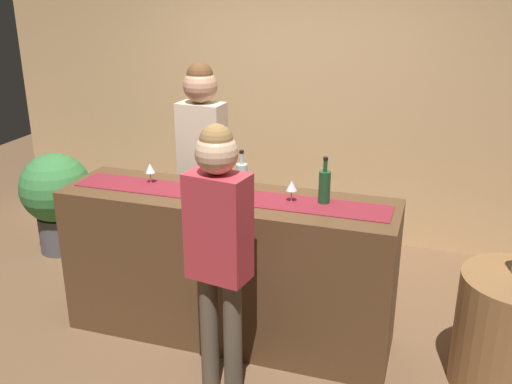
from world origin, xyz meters
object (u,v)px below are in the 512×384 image
object	(u,v)px
wine_bottle_clear	(242,179)
bartender	(202,152)
wine_glass_near_customer	(292,186)
potted_plant_tall	(57,196)
wine_bottle_green	(324,186)
wine_glass_mid_counter	(150,169)
customer_sipping	(219,237)

from	to	relation	value
wine_bottle_clear	bartender	distance (m)	0.73
wine_glass_near_customer	potted_plant_tall	xyz separation A→B (m)	(-2.37, 0.76, -0.61)
wine_bottle_green	wine_glass_mid_counter	distance (m)	1.21
bartender	wine_bottle_green	bearing A→B (deg)	157.22
wine_bottle_green	wine_bottle_clear	bearing A→B (deg)	-178.04
wine_glass_near_customer	wine_glass_mid_counter	xyz separation A→B (m)	(-1.01, 0.04, 0.00)
wine_glass_mid_counter	customer_sipping	bearing A→B (deg)	-40.61
bartender	customer_sipping	world-z (taller)	bartender
wine_bottle_green	potted_plant_tall	size ratio (longest dim) A/B	0.33
wine_glass_mid_counter	bartender	world-z (taller)	bartender
wine_glass_near_customer	wine_glass_mid_counter	distance (m)	1.01
wine_bottle_clear	wine_glass_mid_counter	world-z (taller)	wine_bottle_clear
customer_sipping	wine_glass_mid_counter	bearing A→B (deg)	148.80
wine_bottle_clear	wine_glass_near_customer	size ratio (longest dim) A/B	2.10
wine_glass_mid_counter	bartender	distance (m)	0.54
customer_sipping	potted_plant_tall	world-z (taller)	customer_sipping
wine_bottle_clear	wine_glass_mid_counter	xyz separation A→B (m)	(-0.67, 0.02, -0.01)
wine_glass_mid_counter	wine_bottle_green	bearing A→B (deg)	0.08
wine_glass_mid_counter	bartender	bearing A→B (deg)	71.96
customer_sipping	potted_plant_tall	xyz separation A→B (m)	(-2.11, 1.36, -0.49)
wine_glass_near_customer	customer_sipping	bearing A→B (deg)	-112.86
wine_bottle_green	potted_plant_tall	distance (m)	2.73
potted_plant_tall	wine_glass_near_customer	bearing A→B (deg)	-17.81
wine_glass_near_customer	potted_plant_tall	distance (m)	2.56
wine_bottle_clear	bartender	size ratio (longest dim) A/B	0.17
wine_glass_near_customer	bartender	size ratio (longest dim) A/B	0.08
wine_bottle_green	bartender	size ratio (longest dim) A/B	0.17
wine_bottle_clear	customer_sipping	size ratio (longest dim) A/B	0.18
customer_sipping	wine_bottle_green	bearing A→B (deg)	64.43
wine_bottle_green	bartender	distance (m)	1.16
wine_bottle_green	bartender	bearing A→B (deg)	153.71
wine_glass_near_customer	customer_sipping	xyz separation A→B (m)	(-0.25, -0.60, -0.12)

